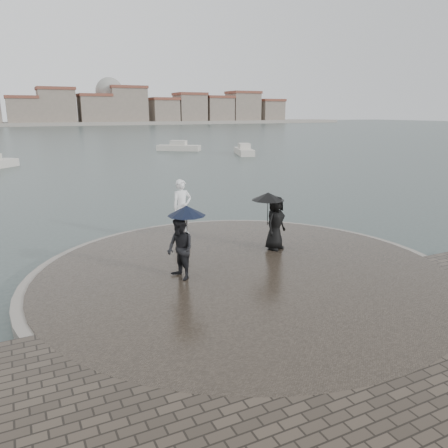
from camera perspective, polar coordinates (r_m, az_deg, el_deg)
ground at (r=10.44m, az=12.02°, el=-13.76°), size 400.00×400.00×0.00m
kerb_ring at (r=13.03m, az=2.53°, el=-6.79°), size 12.50×12.50×0.32m
quay_tip at (r=13.02m, az=2.54°, el=-6.71°), size 11.90×11.90×0.36m
statue at (r=16.45m, az=-5.50°, el=2.21°), size 0.79×0.55×2.08m
visitor_left at (r=12.03m, az=-5.54°, el=-2.00°), size 1.19×1.11×2.04m
visitor_right at (r=14.62m, az=6.49°, el=1.01°), size 1.33×1.11×1.95m
far_skyline at (r=167.85m, az=-27.03°, el=13.23°), size 260.00×20.00×37.00m
boats at (r=49.44m, az=-9.43°, el=9.08°), size 30.43×14.92×1.50m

